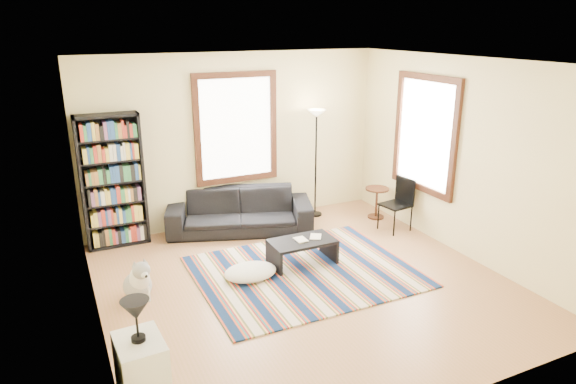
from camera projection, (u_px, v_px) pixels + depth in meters
name	position (u px, v px, depth m)	size (l,w,h in m)	color
floor	(304.00, 286.00, 6.69)	(5.00, 5.00, 0.10)	#A26C4A
ceiling	(307.00, 57.00, 5.78)	(5.00, 5.00, 0.10)	white
wall_back	(235.00, 139.00, 8.42)	(5.00, 0.10, 2.80)	#F1E8A3
wall_front	(453.00, 265.00, 4.04)	(5.00, 0.10, 2.80)	#F1E8A3
wall_left	(82.00, 211.00, 5.20)	(0.10, 5.00, 2.80)	#F1E8A3
wall_right	(465.00, 158.00, 7.27)	(0.10, 5.00, 2.80)	#F1E8A3
window_back	(236.00, 128.00, 8.29)	(1.20, 0.06, 1.60)	white
window_right	(425.00, 134.00, 7.86)	(0.06, 1.20, 1.60)	white
rug	(304.00, 272.00, 6.96)	(2.85, 2.28, 0.02)	#0D1F41
sofa	(240.00, 211.00, 8.27)	(2.29, 0.90, 0.67)	black
bookshelf	(113.00, 182.00, 7.54)	(0.90, 0.30, 2.00)	black
coffee_table	(302.00, 252.00, 7.15)	(0.90, 0.50, 0.36)	black
book_a	(296.00, 241.00, 7.05)	(0.15, 0.21, 0.02)	beige
book_b	(310.00, 237.00, 7.20)	(0.15, 0.21, 0.02)	beige
floor_cushion	(250.00, 272.00, 6.78)	(0.71, 0.53, 0.18)	beige
floor_lamp	(316.00, 164.00, 8.76)	(0.30, 0.30, 1.86)	black
side_table	(376.00, 203.00, 8.84)	(0.40, 0.40, 0.54)	#3F240F
folding_chair	(396.00, 205.00, 8.26)	(0.42, 0.40, 0.86)	black
white_cabinet	(142.00, 376.00, 4.38)	(0.38, 0.50, 0.70)	white
table_lamp	(137.00, 321.00, 4.21)	(0.24, 0.24, 0.38)	black
dog	(137.00, 278.00, 6.24)	(0.39, 0.54, 0.54)	#A9A9A9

